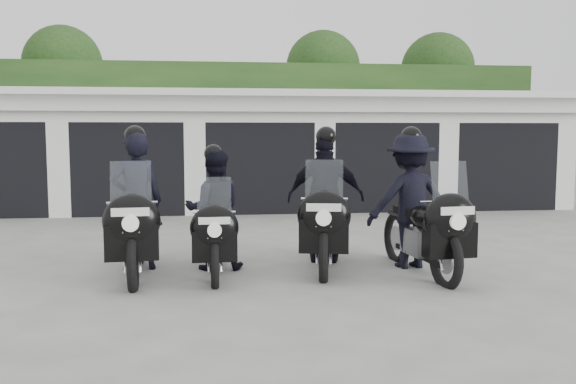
{
  "coord_description": "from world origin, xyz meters",
  "views": [
    {
      "loc": [
        -1.05,
        -9.06,
        1.96
      ],
      "look_at": [
        0.04,
        0.19,
        1.05
      ],
      "focal_mm": 38.0,
      "sensor_mm": 36.0,
      "label": 1
    }
  ],
  "objects": [
    {
      "name": "background_vegetation",
      "position": [
        0.37,
        12.92,
        2.77
      ],
      "size": [
        20.0,
        3.9,
        5.8
      ],
      "color": "#1B3A15",
      "rests_on": "ground"
    },
    {
      "name": "ground",
      "position": [
        0.0,
        0.0,
        0.0
      ],
      "size": [
        80.0,
        80.0,
        0.0
      ],
      "primitive_type": "plane",
      "color": "#9A9994",
      "rests_on": "ground"
    },
    {
      "name": "police_bike_c",
      "position": [
        0.54,
        -0.26,
        0.9
      ],
      "size": [
        1.26,
        2.41,
        2.12
      ],
      "rotation": [
        0.0,
        0.0,
        -0.2
      ],
      "color": "black",
      "rests_on": "ground"
    },
    {
      "name": "police_bike_a",
      "position": [
        -2.17,
        -0.56,
        0.84
      ],
      "size": [
        0.83,
        2.44,
        2.12
      ],
      "rotation": [
        0.0,
        0.0,
        0.07
      ],
      "color": "black",
      "rests_on": "ground"
    },
    {
      "name": "garage_block",
      "position": [
        -0.0,
        8.06,
        1.42
      ],
      "size": [
        16.4,
        6.8,
        2.96
      ],
      "color": "white",
      "rests_on": "ground"
    },
    {
      "name": "police_bike_b",
      "position": [
        -1.09,
        -0.53,
        0.78
      ],
      "size": [
        0.84,
        2.12,
        1.85
      ],
      "rotation": [
        0.0,
        0.0,
        0.01
      ],
      "color": "black",
      "rests_on": "ground"
    },
    {
      "name": "police_bike_d",
      "position": [
        1.75,
        -0.73,
        0.9
      ],
      "size": [
        1.33,
        2.42,
        2.11
      ],
      "rotation": [
        0.0,
        0.0,
        0.1
      ],
      "color": "black",
      "rests_on": "ground"
    }
  ]
}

